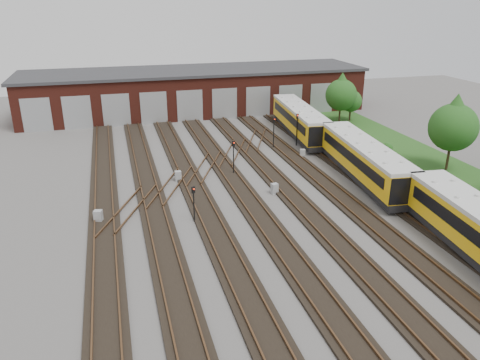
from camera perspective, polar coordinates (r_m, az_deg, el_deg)
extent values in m
plane|color=#4E4B48|center=(36.54, 6.39, -5.46)|extent=(120.00, 120.00, 0.00)
cube|color=black|center=(34.29, -16.14, -8.00)|extent=(2.40, 70.00, 0.18)
cube|color=brown|center=(34.25, -17.37, -7.87)|extent=(0.10, 70.00, 0.15)
cube|color=brown|center=(34.19, -14.96, -7.64)|extent=(0.10, 70.00, 0.15)
cube|color=black|center=(34.36, -9.43, -7.32)|extent=(2.40, 70.00, 0.18)
cube|color=brown|center=(34.24, -10.65, -7.21)|extent=(0.10, 70.00, 0.15)
cube|color=brown|center=(34.34, -8.26, -6.94)|extent=(0.10, 70.00, 0.15)
cube|color=black|center=(34.89, -2.87, -6.56)|extent=(2.40, 70.00, 0.18)
cube|color=brown|center=(34.69, -4.03, -6.46)|extent=(0.10, 70.00, 0.15)
cube|color=brown|center=(34.96, -1.72, -6.17)|extent=(0.10, 70.00, 0.15)
cube|color=black|center=(35.86, 3.41, -5.74)|extent=(2.40, 70.00, 0.18)
cube|color=brown|center=(35.58, 2.31, -5.66)|extent=(0.10, 70.00, 0.15)
cube|color=brown|center=(36.01, 4.50, -5.36)|extent=(0.10, 70.00, 0.15)
cube|color=black|center=(37.24, 9.26, -4.92)|extent=(2.40, 70.00, 0.18)
cube|color=brown|center=(36.89, 8.26, -4.84)|extent=(0.10, 70.00, 0.15)
cube|color=brown|center=(37.46, 10.28, -4.55)|extent=(0.10, 70.00, 0.15)
cube|color=black|center=(38.98, 14.64, -4.12)|extent=(2.40, 70.00, 0.18)
cube|color=brown|center=(38.58, 13.73, -4.04)|extent=(0.10, 70.00, 0.15)
cube|color=brown|center=(39.26, 15.57, -3.77)|extent=(0.10, 70.00, 0.15)
cube|color=black|center=(41.04, 19.50, -3.36)|extent=(2.40, 70.00, 0.18)
cube|color=brown|center=(40.58, 18.70, -3.29)|extent=(0.10, 70.00, 0.15)
cube|color=brown|center=(41.38, 20.35, -3.03)|extent=(0.10, 70.00, 0.15)
cube|color=black|center=(43.37, 23.87, -2.66)|extent=(2.40, 70.00, 0.18)
cube|color=brown|center=(42.87, 23.15, -2.58)|extent=(0.10, 70.00, 0.15)
cube|color=brown|center=(43.75, 24.63, -2.35)|extent=(0.10, 70.00, 0.15)
cube|color=brown|center=(43.49, -8.39, -0.66)|extent=(5.40, 9.62, 0.15)
cube|color=brown|center=(47.76, -4.29, 1.57)|extent=(5.40, 9.62, 0.15)
cube|color=brown|center=(52.29, -0.87, 3.41)|extent=(5.40, 9.62, 0.15)
cube|color=brown|center=(39.57, -13.35, -3.34)|extent=(5.40, 9.62, 0.15)
cube|color=brown|center=(57.03, 2.01, 4.95)|extent=(5.40, 9.62, 0.15)
cube|color=#561E15|center=(72.48, -5.40, 10.68)|extent=(50.00, 12.00, 6.00)
cube|color=#2F3032|center=(71.96, -5.49, 13.14)|extent=(51.00, 12.50, 0.40)
cube|color=#929597|center=(66.31, -23.54, 7.27)|extent=(3.60, 0.12, 4.40)
cube|color=#929597|center=(65.79, -19.22, 7.76)|extent=(3.60, 0.12, 4.40)
cube|color=#929597|center=(65.64, -14.84, 8.22)|extent=(3.60, 0.12, 4.40)
cube|color=#929597|center=(65.88, -10.46, 8.62)|extent=(3.60, 0.12, 4.40)
cube|color=#929597|center=(66.49, -6.13, 8.97)|extent=(3.60, 0.12, 4.40)
cube|color=#929597|center=(67.47, -1.89, 9.26)|extent=(3.60, 0.12, 4.40)
cube|color=#929597|center=(68.80, 2.22, 9.49)|extent=(3.60, 0.12, 4.40)
cube|color=#929597|center=(70.45, 6.15, 9.67)|extent=(3.60, 0.12, 4.40)
cube|color=#929597|center=(72.42, 9.89, 9.80)|extent=(3.60, 0.12, 4.40)
cube|color=#214B19|center=(53.63, 21.52, 2.08)|extent=(8.00, 55.00, 0.05)
cube|color=black|center=(33.19, 26.35, -5.95)|extent=(1.58, 14.21, 0.92)
cube|color=black|center=(46.32, 14.71, 0.78)|extent=(4.20, 16.41, 0.65)
cube|color=gold|center=(45.83, 14.89, 2.55)|extent=(4.52, 16.44, 2.38)
cube|color=silver|center=(45.42, 15.05, 4.17)|extent=(4.63, 16.45, 0.32)
cube|color=black|center=(45.18, 13.27, 2.80)|extent=(1.58, 14.21, 0.92)
cube|color=black|center=(46.34, 16.54, 2.94)|extent=(1.58, 14.21, 0.92)
cube|color=black|center=(59.94, 7.20, 6.01)|extent=(4.20, 16.41, 0.65)
cube|color=gold|center=(59.56, 7.26, 7.42)|extent=(4.52, 16.44, 2.38)
cube|color=silver|center=(59.25, 7.32, 8.68)|extent=(4.63, 16.45, 0.32)
cube|color=black|center=(59.10, 5.94, 7.63)|extent=(1.58, 14.21, 0.92)
cube|color=black|center=(59.91, 8.60, 7.70)|extent=(1.58, 14.21, 0.92)
cylinder|color=black|center=(36.45, -5.63, -3.35)|extent=(0.10, 0.10, 2.46)
cube|color=black|center=(35.86, -5.72, -1.20)|extent=(0.29, 0.23, 0.50)
sphere|color=#FF2B0E|center=(35.73, -5.69, -1.11)|extent=(0.12, 0.12, 0.12)
cylinder|color=black|center=(45.91, -0.80, 2.40)|extent=(0.10, 0.10, 2.93)
cube|color=black|center=(45.37, -0.81, 4.46)|extent=(0.30, 0.24, 0.52)
sphere|color=#FF2B0E|center=(45.24, -0.77, 4.55)|extent=(0.13, 0.13, 0.13)
cylinder|color=black|center=(54.06, 4.12, 5.42)|extent=(0.11, 0.11, 3.13)
cube|color=black|center=(53.58, 4.17, 7.31)|extent=(0.32, 0.26, 0.54)
sphere|color=#FF2B0E|center=(53.46, 4.21, 7.39)|extent=(0.13, 0.13, 0.13)
cylinder|color=black|center=(55.50, 6.94, 5.81)|extent=(0.11, 0.11, 3.26)
cube|color=black|center=(55.02, 7.03, 7.73)|extent=(0.33, 0.26, 0.57)
sphere|color=#FF2B0E|center=(54.89, 7.08, 7.82)|extent=(0.14, 0.14, 0.14)
cube|color=#9A9D9F|center=(38.10, -16.89, -4.29)|extent=(0.75, 0.68, 1.03)
cube|color=#9A9D9F|center=(45.05, -7.55, 0.50)|extent=(0.58, 0.49, 0.96)
cube|color=#9A9D9F|center=(41.86, 4.23, -1.05)|extent=(0.66, 0.58, 0.95)
cube|color=#9A9D9F|center=(51.71, 7.62, 3.24)|extent=(0.64, 0.57, 0.91)
cube|color=#9A9D9F|center=(57.38, 9.07, 5.12)|extent=(0.82, 0.75, 1.13)
cylinder|color=#332617|center=(66.54, 12.03, 7.65)|extent=(0.24, 0.24, 2.18)
sphere|color=#174714|center=(65.93, 12.23, 10.10)|extent=(4.24, 4.24, 4.24)
cone|color=#174714|center=(65.66, 12.33, 11.39)|extent=(3.63, 3.63, 3.03)
cylinder|color=#332617|center=(68.47, 13.24, 7.66)|extent=(0.25, 0.25, 1.55)
sphere|color=#174714|center=(68.03, 13.38, 9.35)|extent=(3.01, 3.01, 3.01)
cone|color=#174714|center=(67.82, 13.46, 10.24)|extent=(2.58, 2.58, 2.15)
cylinder|color=#332617|center=(51.69, 24.00, 2.40)|extent=(0.26, 0.26, 2.43)
sphere|color=#174714|center=(50.83, 24.55, 5.85)|extent=(4.72, 4.72, 4.72)
cone|color=#174714|center=(50.45, 24.84, 7.69)|extent=(4.05, 4.05, 3.37)
sphere|color=#174714|center=(55.82, 17.54, 3.94)|extent=(1.19, 1.19, 1.19)
sphere|color=#174714|center=(75.32, 12.14, 8.82)|extent=(1.14, 1.14, 1.14)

